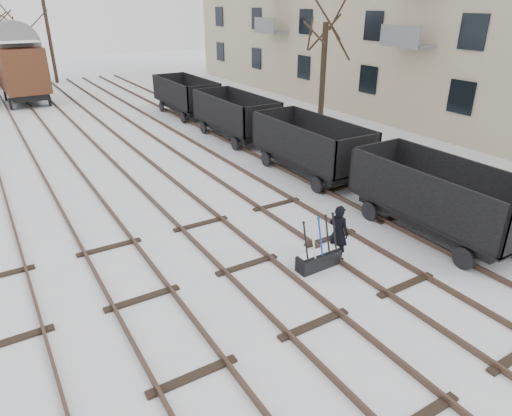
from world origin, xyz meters
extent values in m
plane|color=white|center=(0.00, 0.00, 0.00)|extent=(120.00, 120.00, 0.00)
cube|color=black|center=(-5.28, 14.00, 0.07)|extent=(0.07, 52.00, 0.15)
cube|color=black|center=(-6.00, 2.00, 0.03)|extent=(1.90, 0.20, 0.08)
cube|color=black|center=(-3.72, 14.00, 0.07)|extent=(0.07, 52.00, 0.15)
cube|color=black|center=(-2.28, 14.00, 0.07)|extent=(0.07, 52.00, 0.15)
cube|color=black|center=(-3.00, 2.00, 0.03)|extent=(1.90, 0.20, 0.08)
cube|color=black|center=(-0.72, 14.00, 0.07)|extent=(0.07, 52.00, 0.15)
cube|color=black|center=(0.72, 14.00, 0.07)|extent=(0.07, 52.00, 0.15)
cube|color=black|center=(0.00, 2.00, 0.03)|extent=(1.90, 0.20, 0.08)
cube|color=black|center=(2.28, 14.00, 0.07)|extent=(0.07, 52.00, 0.15)
cube|color=black|center=(3.72, 14.00, 0.07)|extent=(0.07, 52.00, 0.15)
cube|color=black|center=(3.00, 2.00, 0.03)|extent=(1.90, 0.20, 0.08)
cube|color=black|center=(5.28, 14.00, 0.07)|extent=(0.07, 52.00, 0.15)
cube|color=black|center=(6.72, 14.00, 0.07)|extent=(0.07, 52.00, 0.15)
cube|color=black|center=(6.00, 2.00, 0.03)|extent=(1.90, 0.20, 0.08)
cube|color=black|center=(1.64, 1.91, 0.22)|extent=(1.31, 0.45, 0.44)
cube|color=black|center=(1.64, 1.91, 0.46)|extent=(1.31, 0.33, 0.06)
cube|color=white|center=(1.64, 1.91, 0.50)|extent=(1.26, 0.29, 0.03)
cylinder|color=black|center=(1.14, 1.90, 0.95)|extent=(0.06, 0.32, 1.08)
cylinder|color=silver|center=(1.39, 1.90, 0.95)|extent=(0.06, 0.32, 1.08)
cylinder|color=#0C3AA2|center=(1.64, 1.91, 0.95)|extent=(0.06, 0.32, 1.08)
cylinder|color=black|center=(1.89, 1.92, 0.95)|extent=(0.06, 0.32, 1.08)
cylinder|color=black|center=(2.14, 1.92, 0.95)|extent=(0.06, 0.32, 1.08)
imported|color=black|center=(2.39, 2.01, 0.83)|extent=(0.57, 0.70, 1.65)
cube|color=black|center=(6.00, 1.58, 0.61)|extent=(1.79, 4.93, 0.37)
cube|color=black|center=(6.00, 1.58, 0.79)|extent=(2.24, 5.60, 0.11)
cube|color=black|center=(4.93, 1.58, 1.54)|extent=(0.09, 5.60, 1.49)
cube|color=black|center=(7.07, 1.58, 1.54)|extent=(0.09, 5.60, 1.49)
cube|color=white|center=(6.00, 1.58, 0.89)|extent=(2.01, 5.37, 0.06)
cylinder|color=black|center=(4.97, -0.21, 0.33)|extent=(0.11, 0.65, 0.65)
cylinder|color=black|center=(7.03, 3.37, 0.33)|extent=(0.11, 0.65, 0.65)
cube|color=black|center=(6.00, 7.98, 0.61)|extent=(1.79, 4.93, 0.37)
cube|color=black|center=(6.00, 7.98, 0.79)|extent=(2.24, 5.60, 0.11)
cube|color=black|center=(4.93, 7.98, 1.54)|extent=(0.09, 5.60, 1.49)
cube|color=black|center=(7.07, 7.98, 1.54)|extent=(0.09, 5.60, 1.49)
cube|color=white|center=(6.00, 7.98, 0.89)|extent=(2.01, 5.37, 0.06)
cylinder|color=black|center=(4.97, 6.19, 0.33)|extent=(0.11, 0.65, 0.65)
cylinder|color=black|center=(7.03, 9.77, 0.33)|extent=(0.11, 0.65, 0.65)
cube|color=black|center=(6.00, 14.38, 0.61)|extent=(1.79, 4.93, 0.37)
cube|color=black|center=(6.00, 14.38, 0.79)|extent=(2.24, 5.60, 0.11)
cube|color=black|center=(4.93, 14.38, 1.54)|extent=(0.09, 5.60, 1.49)
cube|color=black|center=(7.07, 14.38, 1.54)|extent=(0.09, 5.60, 1.49)
cube|color=white|center=(6.00, 14.38, 0.89)|extent=(2.01, 5.37, 0.06)
cylinder|color=black|center=(4.97, 12.59, 0.33)|extent=(0.11, 0.65, 0.65)
cylinder|color=black|center=(7.03, 16.17, 0.33)|extent=(0.11, 0.65, 0.65)
cube|color=black|center=(6.00, 20.78, 0.61)|extent=(1.79, 4.93, 0.37)
cube|color=black|center=(6.00, 20.78, 0.79)|extent=(2.24, 5.60, 0.11)
cube|color=black|center=(4.93, 20.78, 1.54)|extent=(0.09, 5.60, 1.49)
cube|color=black|center=(7.07, 20.78, 1.54)|extent=(0.09, 5.60, 1.49)
cube|color=white|center=(6.00, 20.78, 0.89)|extent=(2.01, 5.37, 0.06)
cylinder|color=black|center=(4.97, 18.99, 0.33)|extent=(0.11, 0.65, 0.65)
cylinder|color=black|center=(7.03, 22.57, 0.33)|extent=(0.11, 0.65, 0.65)
cube|color=black|center=(-2.23, 30.29, 0.73)|extent=(2.32, 5.01, 0.45)
cube|color=#462315|center=(-2.23, 30.29, 2.42)|extent=(2.88, 5.70, 2.92)
cube|color=white|center=(-2.23, 30.29, 4.27)|extent=(2.60, 5.42, 0.04)
cylinder|color=black|center=(-3.47, 28.50, 0.39)|extent=(0.13, 0.79, 0.79)
cylinder|color=black|center=(-0.99, 32.09, 0.39)|extent=(0.13, 0.79, 0.79)
cylinder|color=black|center=(10.47, 12.84, 2.87)|extent=(0.30, 0.30, 5.74)
cylinder|color=black|center=(-2.30, 39.93, 2.91)|extent=(0.30, 0.30, 5.82)
cylinder|color=black|center=(1.21, 38.51, 4.20)|extent=(0.30, 0.30, 8.40)
camera|label=1|loc=(-5.48, -6.40, 6.74)|focal=32.00mm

